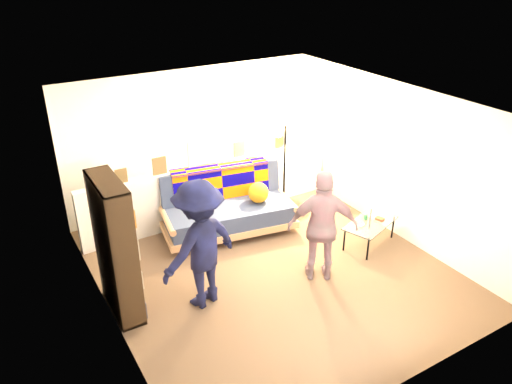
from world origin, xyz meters
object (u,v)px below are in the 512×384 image
futon_sofa (228,207)px  coffee_table (370,224)px  person_left (200,245)px  person_right (323,227)px  bookshelf (116,253)px  floor_lamp (284,148)px

futon_sofa → coffee_table: bearing=-41.8°
person_left → coffee_table: bearing=162.7°
coffee_table → person_right: (-1.18, -0.30, 0.45)m
futon_sofa → person_right: size_ratio=1.38×
person_right → futon_sofa: bearing=-42.5°
bookshelf → person_left: size_ratio=1.05×
futon_sofa → person_right: (0.49, -1.79, 0.38)m
futon_sofa → coffee_table: (1.67, -1.49, -0.06)m
bookshelf → coffee_table: (3.74, -0.44, -0.49)m
floor_lamp → person_left: person_left is taller
futon_sofa → coffee_table: futon_sofa is taller
futon_sofa → floor_lamp: 1.36m
floor_lamp → person_left: size_ratio=0.95×
person_right → bookshelf: bearing=16.0°
coffee_table → person_left: 2.85m
futon_sofa → coffee_table: size_ratio=2.17×
floor_lamp → person_right: size_ratio=1.02×
person_left → person_right: bearing=151.5°
person_left → person_right: 1.67m
bookshelf → floor_lamp: 3.43m
bookshelf → person_left: bearing=-22.3°
floor_lamp → bookshelf: bearing=-160.0°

